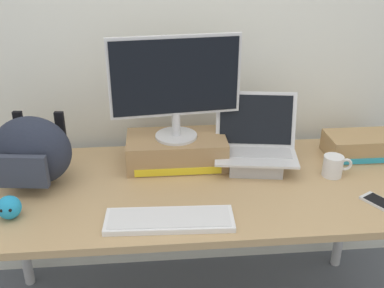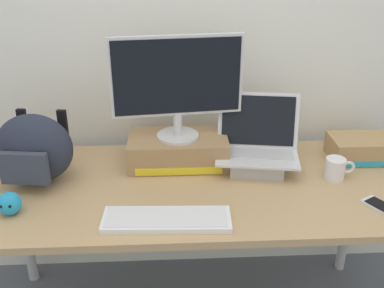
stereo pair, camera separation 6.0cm
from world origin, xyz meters
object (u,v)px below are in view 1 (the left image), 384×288
external_keyboard (169,220)px  open_laptop (255,153)px  toner_box_cyan (362,145)px  toner_box_yellow (176,150)px  coffee_mug (334,166)px  desktop_monitor (175,83)px  plush_toy (9,207)px  cell_phone (381,203)px  messenger_backpack (32,151)px

external_keyboard → open_laptop: bearing=47.4°
open_laptop → toner_box_cyan: (0.50, 0.06, -0.01)m
toner_box_yellow → coffee_mug: toner_box_yellow is taller
desktop_monitor → toner_box_yellow: bearing=92.3°
external_keyboard → plush_toy: plush_toy is taller
cell_phone → toner_box_cyan: bearing=46.5°
coffee_mug → toner_box_cyan: bearing=41.1°
desktop_monitor → messenger_backpack: 0.63m
desktop_monitor → cell_phone: bearing=-34.5°
desktop_monitor → plush_toy: bearing=-155.8°
plush_toy → toner_box_cyan: (1.46, 0.37, 0.01)m
desktop_monitor → open_laptop: bearing=-15.9°
coffee_mug → cell_phone: bearing=-66.1°
desktop_monitor → open_laptop: 0.46m
toner_box_cyan → plush_toy: bearing=-165.9°
plush_toy → toner_box_cyan: toner_box_cyan is taller
toner_box_cyan → coffee_mug: bearing=-138.9°
toner_box_yellow → coffee_mug: bearing=-14.8°
cell_phone → toner_box_yellow: bearing=121.6°
cell_phone → coffee_mug: bearing=83.7°
toner_box_yellow → toner_box_cyan: size_ratio=1.34×
external_keyboard → coffee_mug: size_ratio=3.70×
external_keyboard → plush_toy: size_ratio=5.40×
toner_box_cyan → toner_box_yellow: bearing=-179.9°
toner_box_yellow → plush_toy: (-0.62, -0.36, -0.02)m
cell_phone → desktop_monitor: bearing=121.6°
external_keyboard → cell_phone: (0.80, 0.05, -0.01)m
cell_phone → toner_box_cyan: 0.42m
plush_toy → cell_phone: bearing=-1.5°
toner_box_yellow → messenger_backpack: size_ratio=1.29×
open_laptop → external_keyboard: 0.55m
toner_box_yellow → external_keyboard: size_ratio=0.93×
open_laptop → messenger_backpack: 0.92m
messenger_backpack → cell_phone: 1.36m
coffee_mug → plush_toy: 1.28m
external_keyboard → desktop_monitor: bearing=85.8°
open_laptop → cell_phone: (0.41, -0.34, -0.06)m
plush_toy → toner_box_cyan: 1.50m
external_keyboard → coffee_mug: 0.75m
toner_box_yellow → open_laptop: size_ratio=1.13×
external_keyboard → toner_box_cyan: 1.00m
desktop_monitor → plush_toy: desktop_monitor is taller
external_keyboard → toner_box_cyan: bearing=29.0°
desktop_monitor → toner_box_cyan: bearing=-6.1°
messenger_backpack → cell_phone: bearing=-5.1°
coffee_mug → plush_toy: coffee_mug is taller
messenger_backpack → coffee_mug: bearing=4.5°
coffee_mug → desktop_monitor: bearing=165.3°
toner_box_yellow → external_keyboard: 0.45m
messenger_backpack → toner_box_cyan: (1.42, 0.12, -0.09)m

